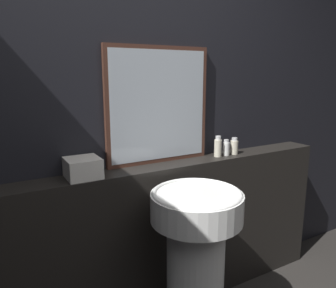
% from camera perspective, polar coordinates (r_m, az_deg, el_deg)
% --- Properties ---
extents(wall_back, '(8.00, 0.06, 2.50)m').
position_cam_1_polar(wall_back, '(2.07, -4.55, 3.68)').
color(wall_back, black).
rests_on(wall_back, ground_plane).
extents(vanity_counter, '(2.72, 0.20, 1.00)m').
position_cam_1_polar(vanity_counter, '(2.20, -2.72, -16.51)').
color(vanity_counter, black).
rests_on(vanity_counter, ground_plane).
extents(pedestal_sink, '(0.49, 0.49, 0.95)m').
position_cam_1_polar(pedestal_sink, '(1.90, 4.82, -19.40)').
color(pedestal_sink, white).
rests_on(pedestal_sink, ground_plane).
extents(mirror, '(0.70, 0.03, 0.73)m').
position_cam_1_polar(mirror, '(2.06, -1.63, 6.69)').
color(mirror, '#47281E').
rests_on(mirror, vanity_counter).
extents(towel_stack, '(0.18, 0.18, 0.11)m').
position_cam_1_polar(towel_stack, '(1.85, -14.62, -4.04)').
color(towel_stack, silver).
rests_on(towel_stack, vanity_counter).
extents(shampoo_bottle, '(0.05, 0.05, 0.14)m').
position_cam_1_polar(shampoo_bottle, '(2.27, 8.69, -0.54)').
color(shampoo_bottle, beige).
rests_on(shampoo_bottle, vanity_counter).
extents(conditioner_bottle, '(0.05, 0.05, 0.11)m').
position_cam_1_polar(conditioner_bottle, '(2.32, 10.08, -0.70)').
color(conditioner_bottle, white).
rests_on(conditioner_bottle, vanity_counter).
extents(lotion_bottle, '(0.05, 0.05, 0.12)m').
position_cam_1_polar(lotion_bottle, '(2.36, 11.46, -0.43)').
color(lotion_bottle, beige).
rests_on(lotion_bottle, vanity_counter).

